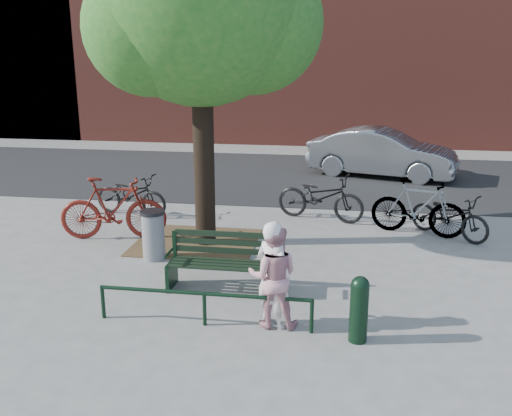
% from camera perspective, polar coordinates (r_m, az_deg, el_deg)
% --- Properties ---
extents(ground, '(90.00, 90.00, 0.00)m').
position_cam_1_polar(ground, '(9.30, -3.37, -8.22)').
color(ground, gray).
rests_on(ground, ground).
extents(dirt_pit, '(2.40, 2.00, 0.02)m').
position_cam_1_polar(dirt_pit, '(11.51, -5.99, -3.41)').
color(dirt_pit, brown).
rests_on(dirt_pit, ground).
extents(road, '(40.00, 7.00, 0.01)m').
position_cam_1_polar(road, '(17.32, 2.46, 3.23)').
color(road, black).
rests_on(road, ground).
extents(park_bench, '(1.74, 0.54, 0.97)m').
position_cam_1_polar(park_bench, '(9.19, -3.32, -5.30)').
color(park_bench, black).
rests_on(park_bench, ground).
extents(guard_railing, '(3.06, 0.06, 0.51)m').
position_cam_1_polar(guard_railing, '(8.07, -5.20, -9.02)').
color(guard_railing, black).
rests_on(guard_railing, ground).
extents(street_tree, '(4.20, 3.80, 6.50)m').
position_cam_1_polar(street_tree, '(10.82, -5.31, 19.13)').
color(street_tree, black).
rests_on(street_tree, ground).
extents(person_left, '(0.67, 0.61, 1.53)m').
position_cam_1_polar(person_left, '(7.90, 1.74, -6.65)').
color(person_left, silver).
rests_on(person_left, ground).
extents(person_right, '(0.73, 0.58, 1.46)m').
position_cam_1_polar(person_right, '(7.92, 1.74, -6.89)').
color(person_right, '#C1848D').
rests_on(person_right, ground).
extents(bollard, '(0.25, 0.25, 0.92)m').
position_cam_1_polar(bollard, '(7.72, 10.27, -9.70)').
color(bollard, black).
rests_on(bollard, ground).
extents(litter_bin, '(0.45, 0.45, 0.92)m').
position_cam_1_polar(litter_bin, '(10.62, -10.23, -2.63)').
color(litter_bin, gray).
rests_on(litter_bin, ground).
extents(bicycle_a, '(1.92, 1.00, 0.96)m').
position_cam_1_polar(bicycle_a, '(13.51, -12.39, 1.31)').
color(bicycle_a, black).
rests_on(bicycle_a, ground).
extents(bicycle_b, '(2.21, 1.00, 1.28)m').
position_cam_1_polar(bicycle_b, '(11.86, -14.10, -0.03)').
color(bicycle_b, '#5F140D').
rests_on(bicycle_b, ground).
extents(bicycle_c, '(2.14, 1.24, 1.06)m').
position_cam_1_polar(bicycle_c, '(12.89, 6.46, 1.11)').
color(bicycle_c, black).
rests_on(bicycle_c, ground).
extents(bicycle_d, '(2.02, 1.09, 1.17)m').
position_cam_1_polar(bicycle_d, '(12.24, 15.91, 0.04)').
color(bicycle_d, gray).
rests_on(bicycle_d, ground).
extents(bicycle_e, '(1.74, 1.61, 0.93)m').
position_cam_1_polar(bicycle_e, '(12.31, 18.78, -0.70)').
color(bicycle_e, black).
rests_on(bicycle_e, ground).
extents(parked_car, '(4.59, 2.65, 1.43)m').
position_cam_1_polar(parked_car, '(17.55, 12.49, 5.39)').
color(parked_car, slate).
rests_on(parked_car, ground).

